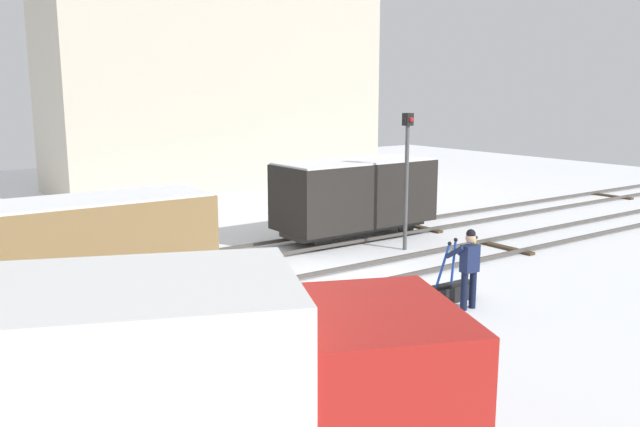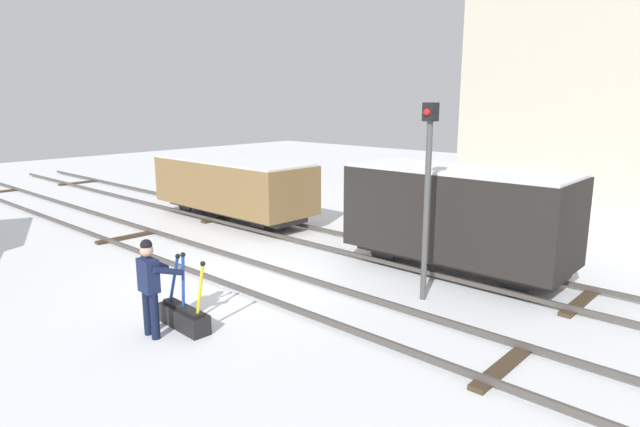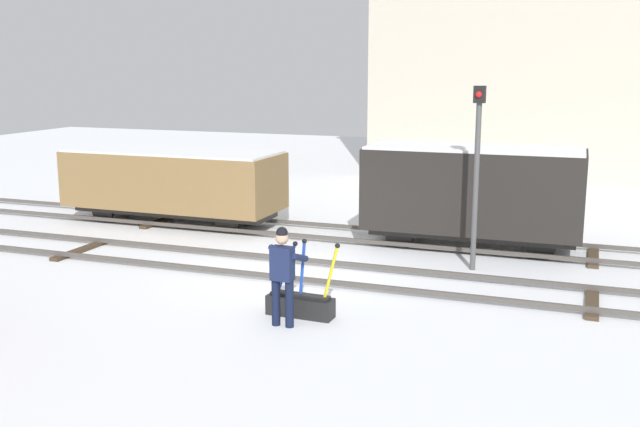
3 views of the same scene
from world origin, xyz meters
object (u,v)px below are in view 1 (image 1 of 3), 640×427
object	(u,v)px
switch_lever_frame	(451,290)
signal_post	(407,168)
freight_car_back_track	(355,194)
freight_car_near_switch	(83,234)
rail_worker	(469,264)
delivery_truck	(165,402)

from	to	relation	value
switch_lever_frame	signal_post	world-z (taller)	signal_post
switch_lever_frame	freight_car_back_track	bearing A→B (deg)	73.44
freight_car_near_switch	signal_post	bearing A→B (deg)	-12.17
switch_lever_frame	signal_post	distance (m)	5.33
freight_car_near_switch	rail_worker	bearing A→B (deg)	-46.71
rail_worker	delivery_truck	xyz separation A→B (m)	(-8.22, -3.44, 0.62)
delivery_truck	freight_car_near_switch	size ratio (longest dim) A/B	1.00
freight_car_back_track	freight_car_near_switch	bearing A→B (deg)	179.11
switch_lever_frame	signal_post	bearing A→B (deg)	61.99
delivery_truck	switch_lever_frame	bearing A→B (deg)	48.64
signal_post	freight_car_near_switch	world-z (taller)	signal_post
rail_worker	freight_car_near_switch	bearing A→B (deg)	135.07
freight_car_back_track	rail_worker	bearing A→B (deg)	-109.00
freight_car_near_switch	delivery_truck	bearing A→B (deg)	-100.64
switch_lever_frame	rail_worker	size ratio (longest dim) A/B	0.82
rail_worker	freight_car_back_track	size ratio (longest dim) A/B	0.34
switch_lever_frame	signal_post	xyz separation A→B (m)	(2.44, 4.19, 2.21)
rail_worker	freight_car_near_switch	xyz separation A→B (m)	(-6.22, 6.72, 0.23)
delivery_truck	freight_car_back_track	distance (m)	14.55
switch_lever_frame	freight_car_near_switch	xyz separation A→B (m)	(-6.33, 6.15, 0.99)
freight_car_back_track	signal_post	bearing A→B (deg)	-80.91
switch_lever_frame	signal_post	size ratio (longest dim) A/B	0.36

